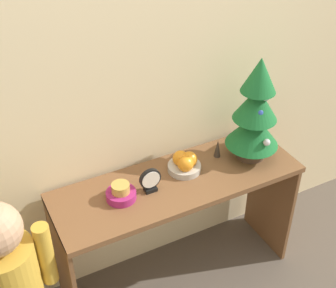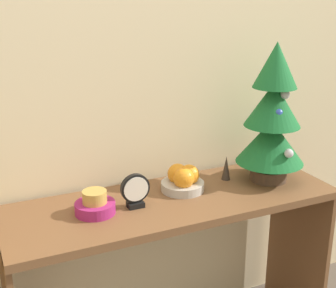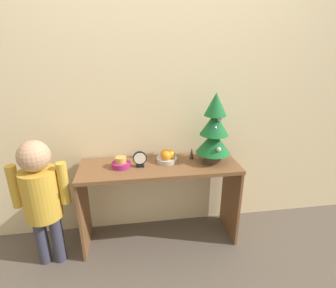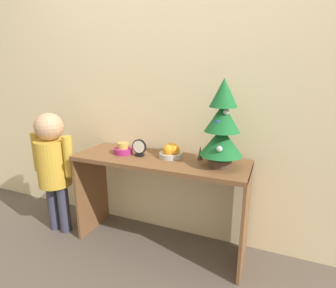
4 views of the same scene
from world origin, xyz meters
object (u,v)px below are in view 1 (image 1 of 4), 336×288
figurine (218,148)px  child_figure (9,278)px  mini_tree (255,113)px  fruit_bowl (185,163)px  singing_bowl (121,193)px  desk_clock (150,181)px

figurine → child_figure: (-1.15, -0.22, -0.14)m
mini_tree → figurine: bearing=154.0°
child_figure → fruit_bowl: bearing=11.7°
fruit_bowl → singing_bowl: 0.37m
mini_tree → fruit_bowl: 0.43m
mini_tree → desk_clock: mini_tree is taller
desk_clock → mini_tree: bearing=1.3°
mini_tree → child_figure: mini_tree is taller
child_figure → singing_bowl: bearing=14.2°
figurine → fruit_bowl: bearing=-173.1°
mini_tree → figurine: mini_tree is taller
mini_tree → desk_clock: size_ratio=4.42×
desk_clock → figurine: bearing=11.7°
fruit_bowl → child_figure: size_ratio=0.17×
singing_bowl → figurine: figurine is taller
mini_tree → child_figure: (-1.30, -0.14, -0.36)m
mini_tree → child_figure: bearing=-173.7°
mini_tree → child_figure: size_ratio=0.56×
mini_tree → singing_bowl: bearing=179.9°
mini_tree → fruit_bowl: bearing=172.1°
fruit_bowl → figurine: bearing=6.9°
singing_bowl → figurine: bearing=7.4°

